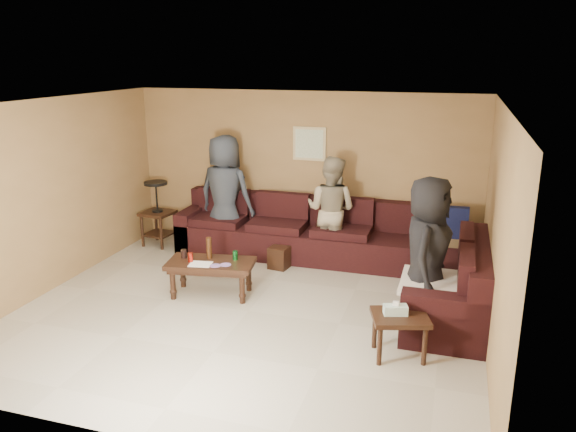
# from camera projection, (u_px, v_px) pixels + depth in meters

# --- Properties ---
(room) EXTENTS (5.60, 5.50, 2.50)m
(room) POSITION_uv_depth(u_px,v_px,m) (245.00, 178.00, 6.41)
(room) COLOR #AEA893
(room) RESTS_ON ground
(sectional_sofa) EXTENTS (4.65, 2.90, 0.97)m
(sectional_sofa) POSITION_uv_depth(u_px,v_px,m) (340.00, 252.00, 7.95)
(sectional_sofa) COLOR black
(sectional_sofa) RESTS_ON ground
(coffee_table) EXTENTS (1.18, 0.72, 0.74)m
(coffee_table) POSITION_uv_depth(u_px,v_px,m) (211.00, 266.00, 7.24)
(coffee_table) COLOR black
(coffee_table) RESTS_ON ground
(end_table_left) EXTENTS (0.52, 0.52, 1.06)m
(end_table_left) POSITION_uv_depth(u_px,v_px,m) (158.00, 212.00, 9.13)
(end_table_left) COLOR black
(end_table_left) RESTS_ON ground
(side_table_right) EXTENTS (0.67, 0.60, 0.61)m
(side_table_right) POSITION_uv_depth(u_px,v_px,m) (399.00, 320.00, 5.74)
(side_table_right) COLOR black
(side_table_right) RESTS_ON ground
(waste_bin) EXTENTS (0.31, 0.31, 0.32)m
(waste_bin) POSITION_uv_depth(u_px,v_px,m) (279.00, 257.00, 8.23)
(waste_bin) COLOR black
(waste_bin) RESTS_ON ground
(wall_art) EXTENTS (0.52, 0.04, 0.52)m
(wall_art) POSITION_uv_depth(u_px,v_px,m) (309.00, 144.00, 8.65)
(wall_art) COLOR tan
(wall_art) RESTS_ON ground
(person_left) EXTENTS (0.97, 0.70, 1.85)m
(person_left) POSITION_uv_depth(u_px,v_px,m) (225.00, 194.00, 8.77)
(person_left) COLOR #2A313B
(person_left) RESTS_ON ground
(person_middle) EXTENTS (0.89, 0.76, 1.61)m
(person_middle) POSITION_uv_depth(u_px,v_px,m) (331.00, 210.00, 8.31)
(person_middle) COLOR #9D9074
(person_middle) RESTS_ON ground
(person_right) EXTENTS (0.65, 0.91, 1.76)m
(person_right) POSITION_uv_depth(u_px,v_px,m) (427.00, 253.00, 6.29)
(person_right) COLOR black
(person_right) RESTS_ON ground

